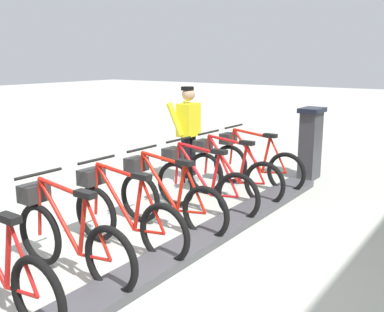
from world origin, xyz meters
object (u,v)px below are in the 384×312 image
at_px(bike_docked_1, 229,172).
at_px(bike_docked_5, 67,236).
at_px(payment_kiosk, 310,142).
at_px(bike_docked_3, 166,197).
at_px(bike_docked_0, 253,162).
at_px(worker_near_rack, 188,131).
at_px(bike_docked_4, 123,214).
at_px(bike_docked_2, 201,183).

distance_m(bike_docked_1, bike_docked_5, 3.15).
distance_m(payment_kiosk, bike_docked_3, 3.49).
relative_size(payment_kiosk, bike_docked_3, 0.74).
height_order(bike_docked_0, bike_docked_1, same).
xyz_separation_m(payment_kiosk, bike_docked_0, (0.57, 1.07, -0.24)).
relative_size(bike_docked_0, bike_docked_1, 1.00).
bearing_deg(bike_docked_5, payment_kiosk, -96.51).
bearing_deg(bike_docked_0, payment_kiosk, -118.04).
xyz_separation_m(payment_kiosk, bike_docked_5, (0.57, 5.01, -0.24)).
bearing_deg(bike_docked_0, bike_docked_5, 90.00).
bearing_deg(bike_docked_0, worker_near_rack, 17.44).
relative_size(payment_kiosk, bike_docked_4, 0.74).
bearing_deg(bike_docked_3, bike_docked_5, 90.00).
bearing_deg(bike_docked_0, bike_docked_3, 90.00).
distance_m(bike_docked_1, bike_docked_2, 0.79).
bearing_deg(bike_docked_4, bike_docked_1, -90.00).
bearing_deg(bike_docked_5, bike_docked_4, -90.00).
height_order(bike_docked_1, bike_docked_2, same).
bearing_deg(bike_docked_4, bike_docked_2, -90.00).
bearing_deg(bike_docked_3, bike_docked_1, -90.00).
bearing_deg(bike_docked_5, bike_docked_1, -90.00).
height_order(bike_docked_3, bike_docked_4, same).
relative_size(bike_docked_1, bike_docked_5, 1.00).
bearing_deg(payment_kiosk, bike_docked_1, 72.92).
relative_size(bike_docked_4, bike_docked_5, 1.00).
bearing_deg(bike_docked_1, bike_docked_5, 90.00).
relative_size(bike_docked_3, bike_docked_5, 1.00).
distance_m(bike_docked_0, bike_docked_3, 2.36).
height_order(bike_docked_1, bike_docked_4, same).
xyz_separation_m(bike_docked_5, worker_near_rack, (1.09, -3.59, 0.48)).
relative_size(bike_docked_0, bike_docked_3, 1.00).
distance_m(bike_docked_0, bike_docked_4, 3.15).
relative_size(bike_docked_1, bike_docked_4, 1.00).
distance_m(payment_kiosk, worker_near_rack, 2.20).
bearing_deg(bike_docked_1, bike_docked_0, -90.00).
xyz_separation_m(bike_docked_0, bike_docked_4, (0.00, 3.15, 0.00)).
bearing_deg(bike_docked_5, bike_docked_2, -90.00).
height_order(payment_kiosk, bike_docked_3, payment_kiosk).
height_order(bike_docked_2, worker_near_rack, worker_near_rack).
height_order(bike_docked_1, worker_near_rack, worker_near_rack).
bearing_deg(bike_docked_4, payment_kiosk, -97.71).
bearing_deg(bike_docked_2, bike_docked_1, -90.00).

